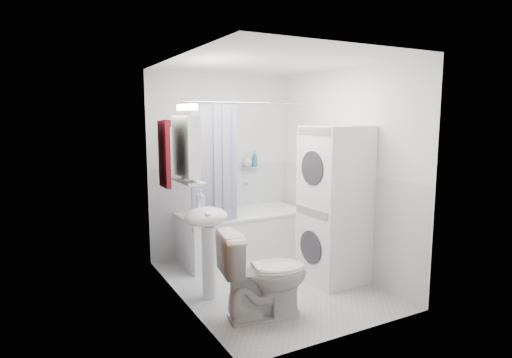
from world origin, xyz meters
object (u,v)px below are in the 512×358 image
sink (207,231)px  toilet (264,274)px  washer_dryer (334,205)px  bathtub (243,233)px

sink → toilet: 0.76m
sink → washer_dryer: 1.46m
toilet → washer_dryer: bearing=-59.3°
sink → washer_dryer: washer_dryer is taller
sink → toilet: sink is taller
sink → washer_dryer: size_ratio=0.60×
bathtub → washer_dryer: washer_dryer is taller
bathtub → toilet: bearing=-109.8°
sink → bathtub: bearing=47.5°
bathtub → toilet: (-0.57, -1.58, 0.06)m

